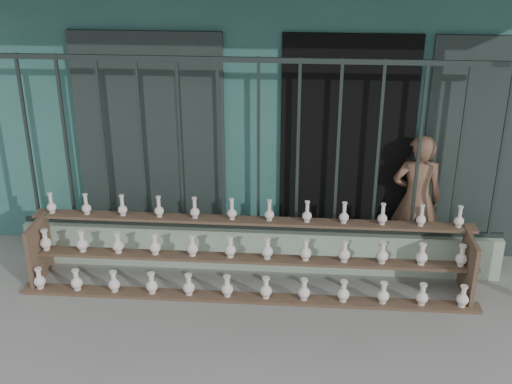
{
  "coord_description": "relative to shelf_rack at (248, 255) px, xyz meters",
  "views": [
    {
      "loc": [
        0.45,
        -4.69,
        3.45
      ],
      "look_at": [
        0.0,
        1.0,
        1.0
      ],
      "focal_mm": 45.0,
      "sensor_mm": 36.0,
      "label": 1
    }
  ],
  "objects": [
    {
      "name": "ground",
      "position": [
        0.07,
        -0.89,
        -0.36
      ],
      "size": [
        60.0,
        60.0,
        0.0
      ],
      "primitive_type": "plane",
      "color": "slate"
    },
    {
      "name": "workshop_building",
      "position": [
        0.07,
        3.34,
        1.26
      ],
      "size": [
        7.4,
        6.6,
        3.21
      ],
      "color": "#2D5F59",
      "rests_on": "ground"
    },
    {
      "name": "parapet_wall",
      "position": [
        0.07,
        0.41,
        -0.14
      ],
      "size": [
        5.0,
        0.2,
        0.45
      ],
      "primitive_type": "cube",
      "color": "#98B198",
      "rests_on": "ground"
    },
    {
      "name": "security_fence",
      "position": [
        0.07,
        0.41,
        0.99
      ],
      "size": [
        5.0,
        0.04,
        1.8
      ],
      "color": "#283330",
      "rests_on": "parapet_wall"
    },
    {
      "name": "shelf_rack",
      "position": [
        0.0,
        0.0,
        0.0
      ],
      "size": [
        4.5,
        0.68,
        0.85
      ],
      "color": "brown",
      "rests_on": "ground"
    },
    {
      "name": "elderly_woman",
      "position": [
        1.72,
        0.71,
        0.35
      ],
      "size": [
        0.54,
        0.37,
        1.43
      ],
      "primitive_type": "imported",
      "rotation": [
        0.0,
        0.0,
        3.08
      ],
      "color": "brown",
      "rests_on": "ground"
    }
  ]
}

